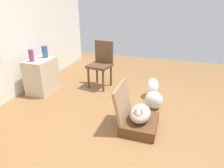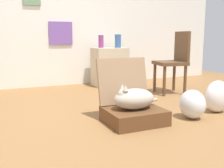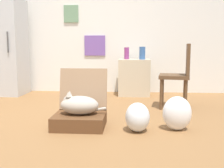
% 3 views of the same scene
% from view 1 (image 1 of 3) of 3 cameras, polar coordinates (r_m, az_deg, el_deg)
% --- Properties ---
extents(ground_plane, '(7.68, 7.68, 0.00)m').
position_cam_1_polar(ground_plane, '(2.74, 3.45, -14.48)').
color(ground_plane, olive).
rests_on(ground_plane, ground).
extents(suitcase_base, '(0.55, 0.48, 0.14)m').
position_cam_1_polar(suitcase_base, '(2.84, 7.90, -11.28)').
color(suitcase_base, brown).
rests_on(suitcase_base, ground).
extents(suitcase_lid, '(0.55, 0.14, 0.48)m').
position_cam_1_polar(suitcase_lid, '(2.73, 3.00, -5.06)').
color(suitcase_lid, '#9B7756').
rests_on(suitcase_lid, suitcase_base).
extents(cat, '(0.49, 0.28, 0.25)m').
position_cam_1_polar(cat, '(2.74, 8.06, -8.34)').
color(cat, '#B2A899').
rests_on(cat, suitcase_base).
extents(plastic_bag_white, '(0.25, 0.29, 0.30)m').
position_cam_1_polar(plastic_bag_white, '(3.33, 11.86, -4.51)').
color(plastic_bag_white, silver).
rests_on(plastic_bag_white, ground).
extents(plastic_bag_clear, '(0.30, 0.22, 0.36)m').
position_cam_1_polar(plastic_bag_clear, '(3.69, 11.55, -1.07)').
color(plastic_bag_clear, white).
rests_on(plastic_bag_clear, ground).
extents(side_table, '(0.55, 0.42, 0.65)m').
position_cam_1_polar(side_table, '(4.00, -19.56, 2.23)').
color(side_table, beige).
rests_on(side_table, ground).
extents(vase_tall, '(0.09, 0.09, 0.21)m').
position_cam_1_polar(vase_tall, '(3.80, -22.18, 7.63)').
color(vase_tall, '#8C387A').
rests_on(vase_tall, side_table).
extents(vase_short, '(0.11, 0.11, 0.22)m').
position_cam_1_polar(vase_short, '(3.96, -18.74, 8.78)').
color(vase_short, '#38609E').
rests_on(vase_short, side_table).
extents(chair, '(0.47, 0.48, 0.91)m').
position_cam_1_polar(chair, '(3.99, -3.10, 6.19)').
color(chair, brown).
rests_on(chair, ground).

